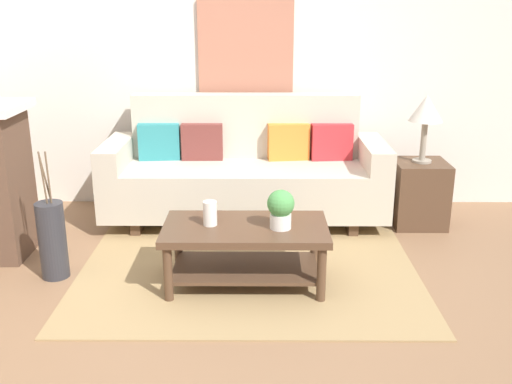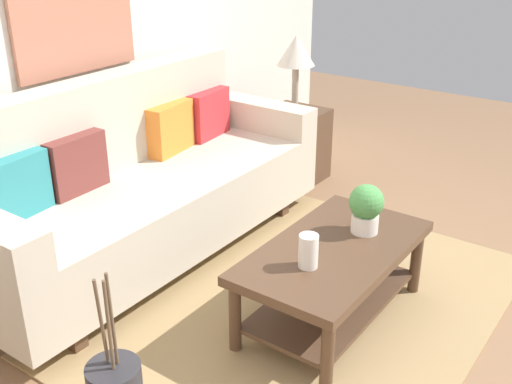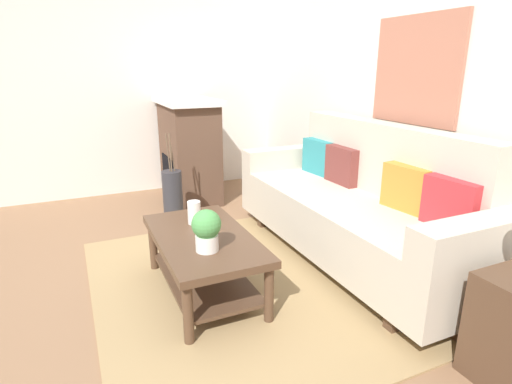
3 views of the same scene
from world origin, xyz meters
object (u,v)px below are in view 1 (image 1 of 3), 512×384
Objects in this scene: potted_plant_tabletop at (281,208)px; side_table at (419,193)px; tabletop_vase at (210,213)px; floor_vase at (52,240)px; throw_pillow_maroon at (202,142)px; throw_pillow_orange at (288,142)px; throw_pillow_crimson at (332,142)px; throw_pillow_teal at (159,142)px; couch at (245,173)px; table_lamp at (426,111)px; coffee_table at (245,242)px; framed_painting at (246,47)px.

potted_plant_tabletop is 1.76m from side_table.
floor_vase is (-1.11, 0.10, -0.24)m from tabletop_vase.
throw_pillow_maroon is 1.00× the size of throw_pillow_orange.
side_table is at bearing 34.15° from tabletop_vase.
throw_pillow_crimson reaches higher than potted_plant_tabletop.
throw_pillow_teal is 0.66× the size of floor_vase.
table_lamp is at bearing -4.22° from couch.
tabletop_vase reaches higher than floor_vase.
side_table is 3.01m from floor_vase.
couch is at bearing -9.30° from throw_pillow_teal.
throw_pillow_crimson is at bearing 0.00° from throw_pillow_teal.
throw_pillow_maroon is at bearing 0.00° from throw_pillow_teal.
throw_pillow_orange is at bearing 37.32° from floor_vase.
throw_pillow_crimson reaches higher than coffee_table.
potted_plant_tabletop is 0.46× the size of table_lamp.
potted_plant_tabletop is at bearing -94.63° from throw_pillow_orange.
throw_pillow_crimson is at bearing 62.51° from coffee_table.
throw_pillow_maroon is 1.41m from tabletop_vase.
couch is 6.67× the size of throw_pillow_orange.
coffee_table is 2.00m from table_lamp.
side_table is 0.71m from table_lamp.
coffee_table is (-0.35, -1.40, -0.37)m from throw_pillow_orange.
framed_painting reaches higher than throw_pillow_maroon.
floor_vase is at bearing -113.16° from throw_pillow_teal.
table_lamp is at bearing 38.46° from coffee_table.
throw_pillow_maroon is at bearing 180.00° from throw_pillow_crimson.
table_lamp is at bearing 44.44° from potted_plant_tabletop.
coffee_table is at bearing -88.64° from couch.
floor_vase is at bearing -148.09° from throw_pillow_crimson.
throw_pillow_teal reaches higher than potted_plant_tabletop.
throw_pillow_crimson is 0.84m from table_lamp.
throw_pillow_maroon reaches higher than potted_plant_tabletop.
couch is at bearing 101.23° from potted_plant_tabletop.
floor_vase is 0.64× the size of framed_painting.
couch is at bearing 175.78° from table_lamp.
table_lamp is (1.88, -0.24, 0.31)m from throw_pillow_maroon.
throw_pillow_maroon is (0.38, 0.00, 0.00)m from throw_pillow_teal.
side_table is at bearing 44.44° from potted_plant_tabletop.
throw_pillow_maroon is at bearing 106.32° from coffee_table.
throw_pillow_teal is 0.64× the size of side_table.
tabletop_vase is at bearing 177.17° from coffee_table.
framed_painting is (-0.03, 1.74, 1.16)m from coffee_table.
throw_pillow_crimson is 1.15m from framed_painting.
coffee_table is (-0.73, -1.40, -0.37)m from throw_pillow_crimson.
couch is 1.36m from potted_plant_tabletop.
table_lamp reaches higher than throw_pillow_orange.
framed_painting is (-0.76, 0.34, 0.79)m from throw_pillow_crimson.
coffee_table is at bearing -141.54° from side_table.
potted_plant_tabletop reaches higher than tabletop_vase.
tabletop_vase is (-0.20, -1.27, 0.08)m from couch.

